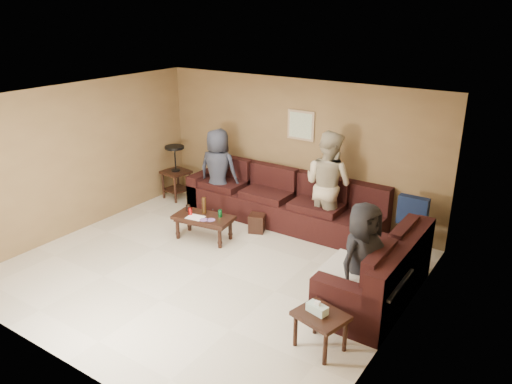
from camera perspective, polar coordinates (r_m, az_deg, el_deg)
room at (r=6.86m, az=-5.71°, el=3.51°), size 5.60×5.50×2.50m
sectional_sofa at (r=8.10m, az=5.97°, el=-3.87°), size 4.65×2.90×0.97m
coffee_table at (r=8.28m, az=-6.04°, el=-3.11°), size 1.04×0.63×0.69m
end_table_left at (r=10.03m, az=-9.15°, el=2.35°), size 0.54×0.54×1.08m
side_table_right at (r=5.77m, az=7.34°, el=-14.12°), size 0.64×0.57×0.60m
waste_bin at (r=8.56m, az=0.11°, el=-3.58°), size 0.34×0.34×0.31m
wall_art at (r=8.78m, az=5.15°, el=7.60°), size 0.52×0.04×0.52m
person_left at (r=9.24m, az=-4.33°, el=2.42°), size 0.85×0.63×1.58m
person_middle at (r=8.26m, az=8.21°, el=0.86°), size 0.99×0.84×1.80m
person_right at (r=6.27m, az=11.99°, el=-7.64°), size 0.66×0.83×1.49m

